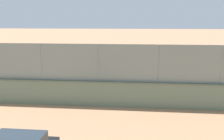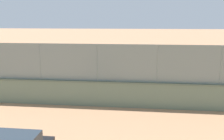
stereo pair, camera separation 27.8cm
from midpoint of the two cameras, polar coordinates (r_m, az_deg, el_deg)
The scene contains 8 objects.
ground_plane at distance 24.05m, azimuth 0.78°, elevation -0.29°, with size 260.00×260.00×0.00m, color tan.
perimeter_wall at distance 14.63m, azimuth -9.98°, elevation -5.02°, with size 23.45×0.58×1.45m.
fence_panel_on_wall at distance 14.25m, azimuth -10.22°, elevation 1.76°, with size 23.05×0.21×2.07m.
player_at_service_line at distance 25.73m, azimuth 9.62°, elevation 2.37°, with size 0.72×1.18×1.56m.
player_baseline_waiting at distance 18.18m, azimuth -5.39°, elevation -1.15°, with size 1.21×0.73×1.54m.
player_crossing_court at distance 23.42m, azimuth 1.45°, elevation 1.94°, with size 0.75×1.26×1.72m.
sports_ball at distance 24.58m, azimuth 8.39°, elevation 2.35°, with size 0.19×0.19×0.19m, color #3399D8.
spare_ball_by_wall at distance 17.45m, azimuth -16.90°, elevation -4.98°, with size 0.12×0.12×0.12m, color #3399D8.
Camera 1 is at (-2.09, 23.49, 4.75)m, focal length 40.31 mm.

